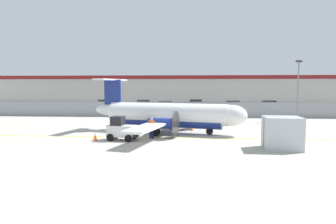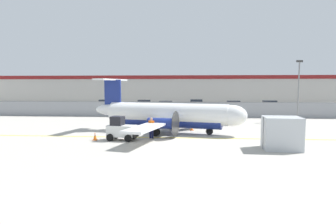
% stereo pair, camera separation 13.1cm
% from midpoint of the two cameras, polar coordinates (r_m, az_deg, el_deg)
% --- Properties ---
extents(ground_plane, '(140.00, 140.00, 0.01)m').
position_cam_midpoint_polar(ground_plane, '(24.72, 2.50, -4.93)').
color(ground_plane, '#ADA89E').
extents(perimeter_fence, '(98.00, 0.10, 2.10)m').
position_cam_midpoint_polar(perimeter_fence, '(40.46, 3.20, 0.58)').
color(perimeter_fence, gray).
rests_on(perimeter_fence, ground).
extents(parking_lot_strip, '(98.00, 17.00, 0.12)m').
position_cam_midpoint_polar(parking_lot_strip, '(52.01, 3.43, 0.42)').
color(parking_lot_strip, '#38383A').
rests_on(parking_lot_strip, ground).
extents(background_building, '(91.00, 8.10, 6.50)m').
position_cam_midpoint_polar(background_building, '(70.33, 3.67, 4.25)').
color(background_building, beige).
rests_on(background_building, ground).
extents(commuter_airplane, '(14.39, 15.92, 4.92)m').
position_cam_midpoint_polar(commuter_airplane, '(27.15, 0.22, -0.62)').
color(commuter_airplane, white).
rests_on(commuter_airplane, ground).
extents(baggage_tug, '(2.47, 1.69, 1.88)m').
position_cam_midpoint_polar(baggage_tug, '(23.85, -9.02, -3.29)').
color(baggage_tug, silver).
rests_on(baggage_tug, ground).
extents(ground_crew_worker, '(0.54, 0.45, 1.70)m').
position_cam_midpoint_polar(ground_crew_worker, '(24.40, -3.30, -2.81)').
color(ground_crew_worker, '#191E4C').
rests_on(ground_crew_worker, ground).
extents(cargo_container, '(2.49, 2.11, 2.20)m').
position_cam_midpoint_polar(cargo_container, '(21.61, 20.74, -3.78)').
color(cargo_container, '#B7BCC1').
rests_on(cargo_container, ground).
extents(traffic_cone_near_left, '(0.36, 0.36, 0.64)m').
position_cam_midpoint_polar(traffic_cone_near_left, '(28.84, 4.40, -2.88)').
color(traffic_cone_near_left, orange).
rests_on(traffic_cone_near_left, ground).
extents(traffic_cone_near_right, '(0.36, 0.36, 0.64)m').
position_cam_midpoint_polar(traffic_cone_near_right, '(26.27, -7.64, -3.69)').
color(traffic_cone_near_right, orange).
rests_on(traffic_cone_near_right, ground).
extents(traffic_cone_far_left, '(0.36, 0.36, 0.64)m').
position_cam_midpoint_polar(traffic_cone_far_left, '(24.32, -13.85, -4.51)').
color(traffic_cone_far_left, orange).
rests_on(traffic_cone_far_left, ground).
extents(parked_car_0, '(4.30, 2.22, 1.58)m').
position_cam_midpoint_polar(parked_car_0, '(56.07, -11.89, 1.51)').
color(parked_car_0, black).
rests_on(parked_car_0, parking_lot_strip).
extents(parked_car_1, '(4.33, 2.28, 1.58)m').
position_cam_midpoint_polar(parked_car_1, '(54.05, -4.88, 1.47)').
color(parked_car_1, navy).
rests_on(parked_car_1, parking_lot_strip).
extents(parked_car_2, '(4.33, 2.28, 1.58)m').
position_cam_midpoint_polar(parked_car_2, '(50.35, -0.78, 1.22)').
color(parked_car_2, navy).
rests_on(parked_car_2, parking_lot_strip).
extents(parked_car_3, '(4.24, 2.07, 1.58)m').
position_cam_midpoint_polar(parked_car_3, '(56.01, 5.35, 1.59)').
color(parked_car_3, black).
rests_on(parked_car_3, parking_lot_strip).
extents(parked_car_4, '(4.31, 2.24, 1.58)m').
position_cam_midpoint_polar(parked_car_4, '(52.20, 12.02, 1.25)').
color(parked_car_4, navy).
rests_on(parked_car_4, parking_lot_strip).
extents(parked_car_5, '(4.26, 2.12, 1.58)m').
position_cam_midpoint_polar(parked_car_5, '(54.78, 18.48, 1.27)').
color(parked_car_5, slate).
rests_on(parked_car_5, parking_lot_strip).
extents(apron_light_pole, '(0.70, 0.30, 7.27)m').
position_cam_midpoint_polar(apron_light_pole, '(38.99, 23.45, 4.68)').
color(apron_light_pole, slate).
rests_on(apron_light_pole, ground).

